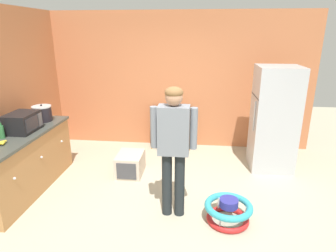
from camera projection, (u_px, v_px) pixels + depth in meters
name	position (u px, v px, depth m)	size (l,w,h in m)	color
ground_plane	(169.00, 205.00, 4.02)	(12.00, 12.00, 0.00)	#AEA88F
back_wall	(181.00, 81.00, 5.80)	(5.20, 0.06, 2.70)	#C16F46
left_side_wall	(12.00, 94.00, 4.64)	(0.06, 2.99, 2.70)	#BD7247
kitchen_counter	(22.00, 163.00, 4.27)	(0.65, 1.97, 0.90)	#B17A46
refrigerator	(274.00, 119.00, 4.89)	(0.73, 0.68, 1.78)	#B7BABF
bookshelf	(168.00, 130.00, 5.96)	(0.80, 0.28, 0.85)	brown
standing_person	(174.00, 141.00, 3.52)	(0.57, 0.22, 1.70)	#202528
baby_walker	(228.00, 211.00, 3.62)	(0.60, 0.60, 0.32)	red
pet_carrier	(130.00, 164.00, 4.85)	(0.42, 0.55, 0.36)	beige
microwave	(22.00, 122.00, 4.21)	(0.37, 0.48, 0.28)	black
crock_pot	(42.00, 113.00, 4.71)	(0.30, 0.30, 0.28)	black
banana_bunch	(3.00, 142.00, 3.75)	(0.12, 0.16, 0.04)	yellow
green_glass_bottle	(2.00, 131.00, 3.95)	(0.07, 0.07, 0.25)	#33753D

